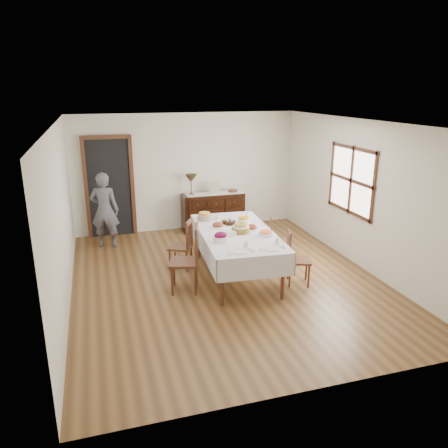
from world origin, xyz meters
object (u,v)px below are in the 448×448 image
object	(u,v)px
chair_left_far	(183,244)
chair_right_far	(277,240)
sideboard	(213,212)
table_lamp	(191,179)
dining_table	(236,237)
chair_right_near	(296,257)
chair_left_near	(188,258)
person	(104,208)

from	to	relation	value
chair_left_far	chair_right_far	world-z (taller)	chair_left_far
chair_left_far	sideboard	xyz separation A→B (m)	(1.12, 2.06, -0.04)
table_lamp	dining_table	bearing A→B (deg)	-86.30
chair_right_near	sideboard	xyz separation A→B (m)	(-0.53, 3.20, -0.04)
chair_left_near	sideboard	size ratio (longest dim) A/B	0.78
chair_left_far	person	bearing A→B (deg)	-113.32
person	table_lamp	world-z (taller)	person
sideboard	chair_left_far	bearing A→B (deg)	-118.47
chair_left_far	chair_right_far	distance (m)	1.71
chair_right_near	chair_left_near	bearing A→B (deg)	101.75
chair_left_far	chair_right_far	xyz separation A→B (m)	(1.69, -0.27, -0.01)
dining_table	chair_right_near	world-z (taller)	chair_right_near
table_lamp	chair_left_near	bearing A→B (deg)	-103.84
dining_table	person	bearing A→B (deg)	137.64
chair_right_near	chair_right_far	xyz separation A→B (m)	(0.04, 0.87, -0.00)
chair_right_far	dining_table	bearing A→B (deg)	130.00
chair_left_near	table_lamp	xyz separation A→B (m)	(0.74, 2.99, 0.64)
chair_left_near	person	xyz separation A→B (m)	(-1.16, 2.47, 0.27)
chair_left_near	chair_right_near	size ratio (longest dim) A/B	1.19
chair_left_far	table_lamp	bearing A→B (deg)	-168.88
chair_right_far	table_lamp	bearing A→B (deg)	44.98
table_lamp	chair_right_far	bearing A→B (deg)	-65.89
chair_right_near	sideboard	world-z (taller)	chair_right_near
chair_left_far	dining_table	bearing A→B (deg)	81.96
chair_right_near	chair_left_far	bearing A→B (deg)	75.03
chair_right_near	person	world-z (taller)	person
chair_left_near	person	distance (m)	2.74
dining_table	chair_left_near	world-z (taller)	chair_left_near
chair_left_far	sideboard	world-z (taller)	chair_left_far
chair_left_far	sideboard	bearing A→B (deg)	179.43
chair_right_far	person	xyz separation A→B (m)	(-2.95, 1.84, 0.36)
table_lamp	chair_right_near	bearing A→B (deg)	-72.55
sideboard	chair_left_near	bearing A→B (deg)	-112.46
dining_table	chair_left_far	world-z (taller)	chair_left_far
table_lamp	chair_left_far	bearing A→B (deg)	-106.77
person	chair_left_far	bearing A→B (deg)	144.99
sideboard	table_lamp	world-z (taller)	table_lamp
dining_table	chair_left_far	bearing A→B (deg)	147.89
chair_right_near	table_lamp	world-z (taller)	table_lamp
chair_left_near	sideboard	world-z (taller)	chair_left_near
chair_left_near	person	size ratio (longest dim) A/B	0.66
dining_table	chair_right_near	size ratio (longest dim) A/B	2.67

